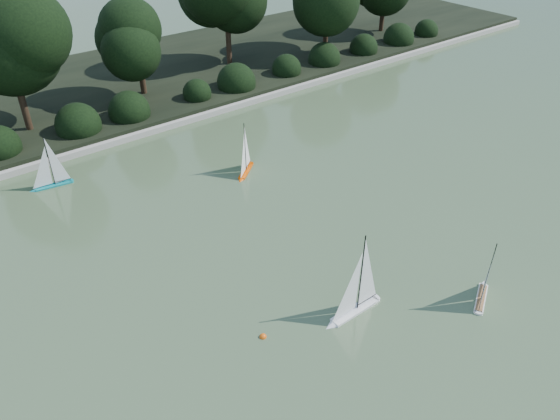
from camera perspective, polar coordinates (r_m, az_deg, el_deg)
name	(u,v)px	position (r m, az deg, el deg)	size (l,w,h in m)	color
ground	(360,287)	(11.16, 8.34, -7.93)	(80.00, 80.00, 0.00)	#3C4F2F
pond_coping	(151,130)	(17.40, -13.32, 8.15)	(40.00, 0.35, 0.18)	gray
far_bank	(99,90)	(20.82, -18.43, 11.81)	(40.00, 8.00, 0.30)	black
tree_line	(140,22)	(19.13, -14.40, 18.51)	(26.31, 3.93, 4.39)	black
shrub_hedge	(136,110)	(18.01, -14.79, 10.10)	(29.10, 1.10, 1.10)	black
sailboat_white_a	(352,302)	(10.37, 7.56, -9.52)	(1.37, 0.23, 1.88)	silver
sailboat_white_b	(484,288)	(11.39, 20.51, -7.62)	(1.02, 0.63, 1.48)	silver
sailboat_orange	(245,165)	(14.68, -3.70, 4.67)	(0.94, 0.79, 1.49)	#E44800
sailboat_teal	(48,179)	(15.24, -23.05, 3.02)	(1.13, 0.33, 1.53)	#107E82
race_buoy	(263,337)	(10.08, -1.79, -13.11)	(0.13, 0.13, 0.13)	#E6550C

